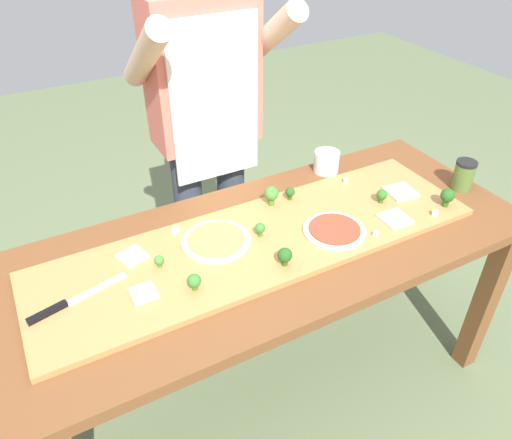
{
  "coord_description": "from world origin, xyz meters",
  "views": [
    {
      "loc": [
        -0.64,
        -1.1,
        1.79
      ],
      "look_at": [
        -0.03,
        0.03,
        0.86
      ],
      "focal_mm": 34.35,
      "sensor_mm": 36.0,
      "label": 1
    }
  ],
  "objects_px": {
    "broccoli_floret_back_left": "(285,256)",
    "cheese_crumble_c": "(435,213)",
    "pizza_whole_pesto_green": "(216,240)",
    "broccoli_floret_front_mid": "(159,261)",
    "broccoli_floret_back_right": "(271,194)",
    "cook_center": "(206,117)",
    "pizza_slice_center": "(401,192)",
    "flour_cup": "(326,163)",
    "cheese_crumble_a": "(346,181)",
    "broccoli_floret_center_right": "(290,192)",
    "pizza_slice_far_right": "(395,219)",
    "pizza_slice_far_left": "(144,293)",
    "chefs_knife": "(65,304)",
    "sauce_jar": "(464,175)",
    "cheese_crumble_b": "(376,234)",
    "prep_table": "(267,265)",
    "broccoli_floret_front_right": "(194,281)",
    "broccoli_floret_front_left": "(260,229)",
    "cheese_crumble_d": "(176,230)",
    "pizza_slice_near_right": "(132,256)",
    "pizza_whole_tomato_red": "(334,230)",
    "broccoli_floret_back_mid": "(447,196)",
    "broccoli_floret_center_left": "(382,195)"
  },
  "relations": [
    {
      "from": "broccoli_floret_back_left",
      "to": "cheese_crumble_c",
      "type": "height_order",
      "value": "broccoli_floret_back_left"
    },
    {
      "from": "pizza_whole_pesto_green",
      "to": "broccoli_floret_front_mid",
      "type": "height_order",
      "value": "broccoli_floret_front_mid"
    },
    {
      "from": "broccoli_floret_back_right",
      "to": "cook_center",
      "type": "distance_m",
      "value": 0.42
    },
    {
      "from": "pizza_slice_center",
      "to": "broccoli_floret_back_left",
      "type": "distance_m",
      "value": 0.6
    },
    {
      "from": "broccoli_floret_back_right",
      "to": "flour_cup",
      "type": "distance_m",
      "value": 0.36
    },
    {
      "from": "cook_center",
      "to": "cheese_crumble_a",
      "type": "bearing_deg",
      "value": -44.14
    },
    {
      "from": "pizza_whole_pesto_green",
      "to": "broccoli_floret_center_right",
      "type": "xyz_separation_m",
      "value": [
        0.34,
        0.1,
        0.02
      ]
    },
    {
      "from": "pizza_slice_center",
      "to": "pizza_slice_far_right",
      "type": "bearing_deg",
      "value": -137.86
    },
    {
      "from": "broccoli_floret_back_right",
      "to": "broccoli_floret_front_mid",
      "type": "relative_size",
      "value": 1.79
    },
    {
      "from": "pizza_whole_pesto_green",
      "to": "broccoli_floret_back_left",
      "type": "relative_size",
      "value": 3.76
    },
    {
      "from": "pizza_slice_far_left",
      "to": "chefs_knife",
      "type": "bearing_deg",
      "value": 163.05
    },
    {
      "from": "chefs_knife",
      "to": "pizza_whole_pesto_green",
      "type": "distance_m",
      "value": 0.49
    },
    {
      "from": "pizza_slice_center",
      "to": "sauce_jar",
      "type": "height_order",
      "value": "sauce_jar"
    },
    {
      "from": "broccoli_floret_center_right",
      "to": "flour_cup",
      "type": "height_order",
      "value": "flour_cup"
    },
    {
      "from": "pizza_slice_far_right",
      "to": "cook_center",
      "type": "xyz_separation_m",
      "value": [
        -0.4,
        0.67,
        0.2
      ]
    },
    {
      "from": "pizza_slice_far_left",
      "to": "cheese_crumble_b",
      "type": "bearing_deg",
      "value": -7.39
    },
    {
      "from": "prep_table",
      "to": "broccoli_floret_front_right",
      "type": "height_order",
      "value": "broccoli_floret_front_right"
    },
    {
      "from": "broccoli_floret_front_left",
      "to": "sauce_jar",
      "type": "bearing_deg",
      "value": -5.54
    },
    {
      "from": "pizza_slice_far_right",
      "to": "cheese_crumble_d",
      "type": "bearing_deg",
      "value": 156.79
    },
    {
      "from": "pizza_slice_near_right",
      "to": "pizza_slice_far_right",
      "type": "bearing_deg",
      "value": -15.45
    },
    {
      "from": "pizza_whole_tomato_red",
      "to": "broccoli_floret_center_right",
      "type": "relative_size",
      "value": 4.24
    },
    {
      "from": "cook_center",
      "to": "prep_table",
      "type": "bearing_deg",
      "value": -93.03
    },
    {
      "from": "broccoli_floret_back_mid",
      "to": "flour_cup",
      "type": "height_order",
      "value": "broccoli_floret_back_mid"
    },
    {
      "from": "pizza_slice_far_right",
      "to": "cheese_crumble_b",
      "type": "distance_m",
      "value": 0.12
    },
    {
      "from": "pizza_slice_center",
      "to": "pizza_slice_near_right",
      "type": "height_order",
      "value": "same"
    },
    {
      "from": "sauce_jar",
      "to": "cheese_crumble_c",
      "type": "bearing_deg",
      "value": -156.59
    },
    {
      "from": "pizza_slice_far_right",
      "to": "flour_cup",
      "type": "distance_m",
      "value": 0.42
    },
    {
      "from": "pizza_slice_near_right",
      "to": "broccoli_floret_center_left",
      "type": "distance_m",
      "value": 0.89
    },
    {
      "from": "broccoli_floret_back_left",
      "to": "sauce_jar",
      "type": "distance_m",
      "value": 0.84
    },
    {
      "from": "broccoli_floret_back_left",
      "to": "broccoli_floret_center_left",
      "type": "bearing_deg",
      "value": 14.64
    },
    {
      "from": "pizza_whole_tomato_red",
      "to": "broccoli_floret_center_left",
      "type": "xyz_separation_m",
      "value": [
        0.25,
        0.07,
        0.02
      ]
    },
    {
      "from": "cheese_crumble_d",
      "to": "flour_cup",
      "type": "relative_size",
      "value": 0.2
    },
    {
      "from": "cheese_crumble_c",
      "to": "cheese_crumble_d",
      "type": "distance_m",
      "value": 0.9
    },
    {
      "from": "pizza_slice_center",
      "to": "broccoli_floret_back_mid",
      "type": "relative_size",
      "value": 1.45
    },
    {
      "from": "prep_table",
      "to": "pizza_slice_far_right",
      "type": "bearing_deg",
      "value": -16.68
    },
    {
      "from": "broccoli_floret_center_left",
      "to": "cheese_crumble_b",
      "type": "bearing_deg",
      "value": -134.32
    },
    {
      "from": "broccoli_floret_front_left",
      "to": "sauce_jar",
      "type": "distance_m",
      "value": 0.84
    },
    {
      "from": "pizza_slice_center",
      "to": "broccoli_floret_center_left",
      "type": "height_order",
      "value": "broccoli_floret_center_left"
    },
    {
      "from": "broccoli_floret_center_left",
      "to": "broccoli_floret_center_right",
      "type": "height_order",
      "value": "broccoli_floret_center_left"
    },
    {
      "from": "chefs_knife",
      "to": "pizza_slice_center",
      "type": "xyz_separation_m",
      "value": [
        1.21,
        -0.0,
        0.0
      ]
    },
    {
      "from": "cheese_crumble_b",
      "to": "chefs_knife",
      "type": "bearing_deg",
      "value": 170.52
    },
    {
      "from": "prep_table",
      "to": "cheese_crumble_b",
      "type": "bearing_deg",
      "value": -27.61
    },
    {
      "from": "cheese_crumble_a",
      "to": "sauce_jar",
      "type": "height_order",
      "value": "sauce_jar"
    },
    {
      "from": "cheese_crumble_a",
      "to": "broccoli_floret_center_right",
      "type": "bearing_deg",
      "value": 179.55
    },
    {
      "from": "pizza_whole_pesto_green",
      "to": "broccoli_floret_front_mid",
      "type": "xyz_separation_m",
      "value": [
        -0.2,
        -0.03,
        0.02
      ]
    },
    {
      "from": "broccoli_floret_back_right",
      "to": "broccoli_floret_back_mid",
      "type": "height_order",
      "value": "broccoli_floret_back_right"
    },
    {
      "from": "pizza_slice_far_left",
      "to": "pizza_slice_near_right",
      "type": "distance_m",
      "value": 0.17
    },
    {
      "from": "cheese_crumble_d",
      "to": "cook_center",
      "type": "height_order",
      "value": "cook_center"
    },
    {
      "from": "broccoli_floret_center_right",
      "to": "broccoli_floret_front_left",
      "type": "bearing_deg",
      "value": -145.16
    },
    {
      "from": "broccoli_floret_front_right",
      "to": "broccoli_floret_front_left",
      "type": "height_order",
      "value": "broccoli_floret_front_right"
    }
  ]
}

